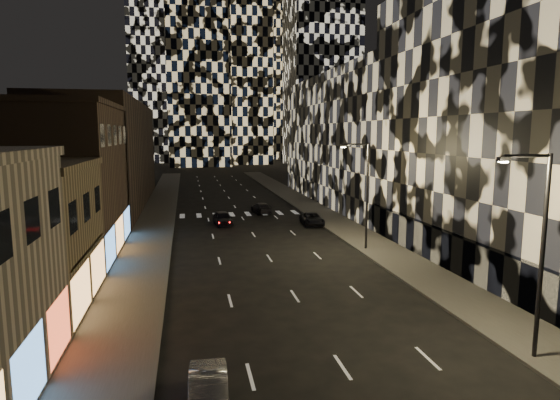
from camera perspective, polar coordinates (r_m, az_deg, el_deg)
name	(u,v)px	position (r m, az deg, el deg)	size (l,w,h in m)	color
sidewalk_left	(157,216)	(57.96, -14.80, -1.93)	(4.00, 120.00, 0.15)	#47443F
sidewalk_right	(317,211)	(60.11, 4.59, -1.33)	(4.00, 120.00, 0.15)	#47443F
curb_left	(175,216)	(57.86, -12.73, -1.88)	(0.20, 120.00, 0.15)	#4C4C47
curb_right	(302,211)	(59.58, 2.65, -1.40)	(0.20, 120.00, 0.15)	#4C4C47
retail_brown	(53,183)	(42.05, -25.98, 1.92)	(10.00, 15.00, 12.00)	#463427
retail_filler_left	(106,155)	(67.89, -20.46, 5.16)	(10.00, 40.00, 14.00)	#463427
midrise_right	(538,119)	(41.08, 28.92, 8.59)	(16.00, 25.00, 22.00)	#232326
midrise_base	(439,246)	(37.57, 18.85, -5.32)	(0.60, 25.00, 3.00)	#383838
midrise_filler_right	(372,140)	(69.21, 11.11, 7.22)	(16.00, 40.00, 18.00)	#232326
tower_center_low	(197,5)	(151.76, -10.14, 22.38)	(18.00, 18.00, 95.00)	black
streetlight_near	(538,242)	(22.95, 28.97, -4.51)	(2.55, 0.25, 9.00)	black
streetlight_far	(365,188)	(40.08, 10.26, 1.41)	(2.55, 0.25, 9.00)	black
car_silver_parked	(208,392)	(18.54, -8.72, -22.12)	(1.41, 4.05, 1.33)	gray
car_dark_midlane	(223,218)	(51.53, -6.99, -2.21)	(1.75, 4.35, 1.48)	black
car_dark_oncoming	(261,208)	(58.61, -2.31, -0.97)	(1.86, 4.56, 1.32)	black
car_dark_rightlane	(312,219)	(51.30, 3.93, -2.31)	(2.17, 4.71, 1.31)	black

